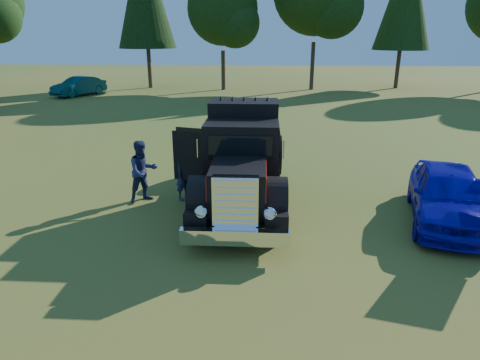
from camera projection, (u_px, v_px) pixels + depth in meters
The scene contains 6 objects.
ground at pixel (271, 235), 10.99m from camera, with size 120.00×120.00×0.00m, color #345D1B.
diamond_t_truck at pixel (242, 164), 12.58m from camera, with size 3.34×7.16×3.00m.
hotrod_coupe at pixel (448, 195), 11.56m from camera, with size 2.92×4.87×1.89m.
spectator_near at pixel (183, 173), 13.14m from camera, with size 0.61×0.40×1.68m, color navy.
spectator_far at pixel (143, 171), 12.95m from camera, with size 0.93×0.72×1.90m, color #212E4F.
distant_teal_car at pixel (79, 86), 35.05m from camera, with size 1.60×4.60×1.51m, color #093538.
Camera 1 is at (-0.24, -9.96, 4.94)m, focal length 32.00 mm.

